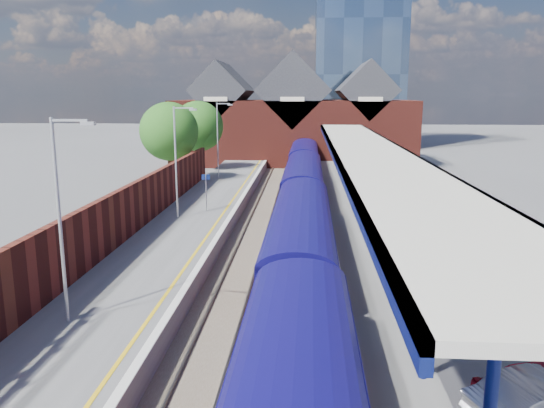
{
  "coord_description": "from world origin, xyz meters",
  "views": [
    {
      "loc": [
        1.68,
        -10.69,
        8.71
      ],
      "look_at": [
        -0.22,
        18.76,
        2.6
      ],
      "focal_mm": 35.0,
      "sensor_mm": 36.0,
      "label": 1
    }
  ],
  "objects": [
    {
      "name": "rails",
      "position": [
        0.0,
        20.0,
        0.12
      ],
      "size": [
        4.51,
        76.0,
        0.14
      ],
      "color": "slate",
      "rests_on": "ground"
    },
    {
      "name": "parked_car_dark",
      "position": [
        7.28,
        8.07,
        1.67
      ],
      "size": [
        4.74,
        2.21,
        1.34
      ],
      "primitive_type": "imported",
      "rotation": [
        0.0,
        0.0,
        1.65
      ],
      "color": "black",
      "rests_on": "right_platform"
    },
    {
      "name": "left_platform",
      "position": [
        -5.5,
        20.0,
        0.5
      ],
      "size": [
        5.0,
        76.0,
        1.0
      ],
      "primitive_type": "cube",
      "color": "#565659",
      "rests_on": "ground"
    },
    {
      "name": "coping_left",
      "position": [
        -3.15,
        20.0,
        1.02
      ],
      "size": [
        0.3,
        76.0,
        0.05
      ],
      "primitive_type": "cube",
      "color": "silver",
      "rests_on": "left_platform"
    },
    {
      "name": "glass_tower",
      "position": [
        10.0,
        80.0,
        20.2
      ],
      "size": [
        14.2,
        14.2,
        40.3
      ],
      "color": "#455A77",
      "rests_on": "ground"
    },
    {
      "name": "station_building",
      "position": [
        0.0,
        58.0,
        5.45
      ],
      "size": [
        30.0,
        12.12,
        13.78
      ],
      "color": "#581D17",
      "rests_on": "ground"
    },
    {
      "name": "lamp_post_d",
      "position": [
        -6.36,
        38.0,
        4.99
      ],
      "size": [
        1.48,
        0.18,
        7.0
      ],
      "color": "#A5A8AA",
      "rests_on": "left_platform"
    },
    {
      "name": "right_platform",
      "position": [
        6.0,
        20.0,
        0.5
      ],
      "size": [
        6.0,
        76.0,
        1.0
      ],
      "primitive_type": "cube",
      "color": "#565659",
      "rests_on": "ground"
    },
    {
      "name": "tree_far",
      "position": [
        -9.35,
        43.91,
        5.35
      ],
      "size": [
        5.2,
        5.2,
        8.1
      ],
      "color": "#382314",
      "rests_on": "ground"
    },
    {
      "name": "parked_car_blue",
      "position": [
        8.36,
        26.32,
        1.56
      ],
      "size": [
        4.24,
        2.41,
        1.12
      ],
      "primitive_type": "imported",
      "rotation": [
        0.0,
        0.0,
        1.71
      ],
      "color": "navy",
      "rests_on": "right_platform"
    },
    {
      "name": "tree_near",
      "position": [
        -10.35,
        35.91,
        5.35
      ],
      "size": [
        5.2,
        5.2,
        8.1
      ],
      "color": "#382314",
      "rests_on": "ground"
    },
    {
      "name": "lamp_post_c",
      "position": [
        -6.36,
        22.0,
        4.99
      ],
      "size": [
        1.48,
        0.18,
        7.0
      ],
      "color": "#A5A8AA",
      "rests_on": "left_platform"
    },
    {
      "name": "canopy",
      "position": [
        5.48,
        21.95,
        5.25
      ],
      "size": [
        4.5,
        52.0,
        4.48
      ],
      "color": "#0D1750",
      "rests_on": "right_platform"
    },
    {
      "name": "train",
      "position": [
        1.49,
        22.06,
        2.12
      ],
      "size": [
        2.94,
        65.92,
        3.45
      ],
      "color": "#100B52",
      "rests_on": "ground"
    },
    {
      "name": "brick_wall",
      "position": [
        -8.1,
        13.54,
        2.45
      ],
      "size": [
        0.35,
        50.0,
        3.86
      ],
      "color": "#581D17",
      "rests_on": "left_platform"
    },
    {
      "name": "platform_sign",
      "position": [
        -5.0,
        24.0,
        2.69
      ],
      "size": [
        0.55,
        0.08,
        2.5
      ],
      "color": "#A5A8AA",
      "rests_on": "left_platform"
    },
    {
      "name": "yellow_line",
      "position": [
        -3.75,
        20.0,
        1.01
      ],
      "size": [
        0.14,
        76.0,
        0.01
      ],
      "primitive_type": "cube",
      "color": "yellow",
      "rests_on": "left_platform"
    },
    {
      "name": "coping_right",
      "position": [
        3.15,
        20.0,
        1.02
      ],
      "size": [
        0.3,
        76.0,
        0.05
      ],
      "primitive_type": "cube",
      "color": "silver",
      "rests_on": "right_platform"
    },
    {
      "name": "ground",
      "position": [
        0.0,
        30.0,
        0.0
      ],
      "size": [
        240.0,
        240.0,
        0.0
      ],
      "primitive_type": "plane",
      "color": "#5B5B5E",
      "rests_on": "ground"
    },
    {
      "name": "lamp_post_b",
      "position": [
        -6.36,
        6.0,
        4.99
      ],
      "size": [
        1.48,
        0.18,
        7.0
      ],
      "color": "#A5A8AA",
      "rests_on": "left_platform"
    },
    {
      "name": "ballast_bed",
      "position": [
        0.0,
        20.0,
        0.03
      ],
      "size": [
        6.0,
        76.0,
        0.06
      ],
      "primitive_type": "cube",
      "color": "#473D33",
      "rests_on": "ground"
    }
  ]
}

